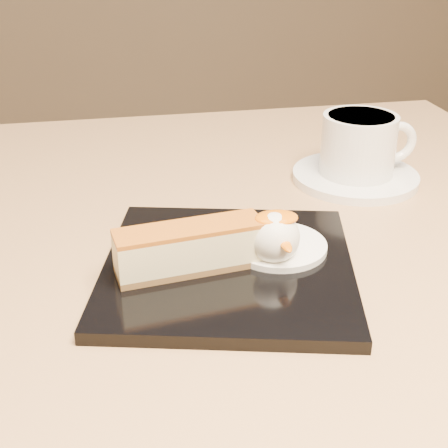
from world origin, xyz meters
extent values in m
cube|color=olive|center=(0.00, 0.00, 0.70)|extent=(0.80, 0.80, 0.04)
cube|color=black|center=(-0.04, -0.09, 0.73)|extent=(0.27, 0.27, 0.01)
cube|color=brown|center=(-0.08, -0.10, 0.73)|extent=(0.13, 0.05, 0.01)
cube|color=#F8E7A2|center=(-0.08, -0.10, 0.75)|extent=(0.13, 0.05, 0.03)
cube|color=#943610|center=(-0.08, -0.10, 0.77)|extent=(0.13, 0.05, 0.00)
cylinder|color=white|center=(0.01, -0.08, 0.73)|extent=(0.09, 0.09, 0.01)
sphere|color=white|center=(0.00, -0.10, 0.76)|extent=(0.05, 0.05, 0.05)
ellipsoid|color=orange|center=(0.00, -0.09, 0.77)|extent=(0.04, 0.03, 0.01)
ellipsoid|color=#2C893A|center=(-0.02, -0.06, 0.74)|extent=(0.02, 0.01, 0.00)
ellipsoid|color=#2C893A|center=(-0.01, -0.05, 0.74)|extent=(0.02, 0.02, 0.00)
ellipsoid|color=#2C893A|center=(-0.03, -0.05, 0.74)|extent=(0.01, 0.02, 0.00)
cylinder|color=white|center=(0.15, 0.09, 0.72)|extent=(0.15, 0.15, 0.01)
cylinder|color=white|center=(0.15, 0.09, 0.77)|extent=(0.09, 0.09, 0.07)
cylinder|color=black|center=(0.15, 0.09, 0.80)|extent=(0.08, 0.08, 0.00)
torus|color=white|center=(0.20, 0.09, 0.77)|extent=(0.05, 0.01, 0.05)
camera|label=1|loc=(-0.14, -0.56, 1.01)|focal=50.00mm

